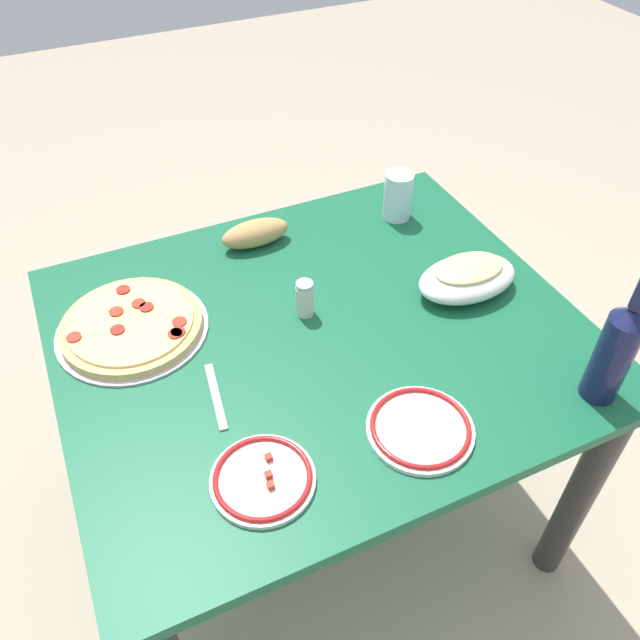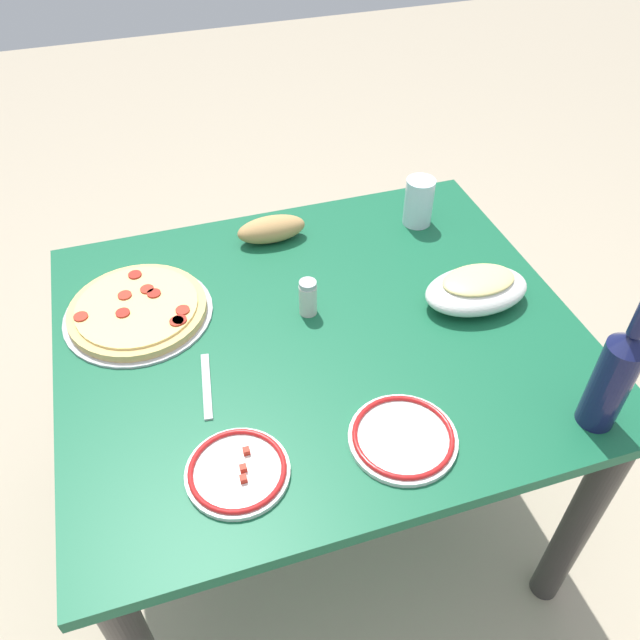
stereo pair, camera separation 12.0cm
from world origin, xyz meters
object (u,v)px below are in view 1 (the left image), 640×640
Objects in this scene: wine_bottle at (615,351)px; spice_shaker at (305,299)px; dining_table at (320,369)px; side_plate_near at (263,478)px; side_plate_far at (420,428)px; bread_loaf at (255,233)px; pepperoni_pizza at (132,326)px; baked_pasta_dish at (467,276)px; water_glass at (398,196)px.

wine_bottle is 0.62m from spice_shaker.
side_plate_near is at bearing 50.61° from dining_table.
wine_bottle is at bearing 169.86° from side_plate_far.
dining_table is 6.40× the size of bread_loaf.
dining_table is 0.41m from side_plate_near.
side_plate_near is at bearing 104.59° from pepperoni_pizza.
side_plate_near reaches higher than dining_table.
baked_pasta_dish is 1.19× the size of side_plate_far.
pepperoni_pizza is at bearing -16.21° from spice_shaker.
water_glass is 0.73× the size of bread_loaf.
wine_bottle is at bearing 144.91° from pepperoni_pizza.
baked_pasta_dish is 0.53m from bread_loaf.
side_plate_near is 0.30m from side_plate_far.
dining_table is 12.71× the size of spice_shaker.
baked_pasta_dish is at bearing 165.60° from pepperoni_pizza.
wine_bottle reaches higher than pepperoni_pizza.
baked_pasta_dish is at bearing -135.10° from side_plate_far.
pepperoni_pizza is 1.76× the size of side_plate_near.
baked_pasta_dish is 1.91× the size of water_glass.
baked_pasta_dish is at bearing -80.69° from wine_bottle.
spice_shaker is (-0.24, -0.36, 0.03)m from side_plate_near.
pepperoni_pizza is 0.65m from side_plate_far.
water_glass is (-0.00, -0.33, 0.02)m from baked_pasta_dish.
water_glass is at bearing -115.95° from side_plate_far.
water_glass is 0.70m from side_plate_far.
bread_loaf is at bearing -59.28° from wine_bottle.
spice_shaker is (0.01, -0.06, 0.17)m from dining_table.
pepperoni_pizza is 0.97m from wine_bottle.
wine_bottle is 0.86m from bread_loaf.
dining_table is at bearing 92.74° from bread_loaf.
pepperoni_pizza is at bearing 10.94° from water_glass.
pepperoni_pizza is at bearing -49.00° from side_plate_far.
pepperoni_pizza is 0.48m from side_plate_near.
water_glass is at bearing -85.36° from wine_bottle.
spice_shaker is (0.43, -0.45, -0.08)m from wine_bottle.
pepperoni_pizza is 2.59× the size of water_glass.
water_glass is at bearing -139.62° from dining_table.
baked_pasta_dish is 1.30× the size of side_plate_near.
bread_loaf is at bearing -87.26° from dining_table.
side_plate_far is (-0.30, 0.02, -0.00)m from side_plate_near.
wine_bottle is 3.40× the size of spice_shaker.
baked_pasta_dish is at bearing -155.14° from side_plate_near.
wine_bottle is 0.68m from side_plate_near.
bread_loaf reaches higher than side_plate_near.
pepperoni_pizza is 0.38m from spice_shaker.
bread_loaf is (0.38, -0.37, -0.01)m from baked_pasta_dish.
water_glass reaches higher than side_plate_near.
wine_bottle is at bearing 120.72° from bread_loaf.
spice_shaker is at bearing 91.83° from bread_loaf.
water_glass is (-0.73, -0.14, 0.05)m from pepperoni_pizza.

